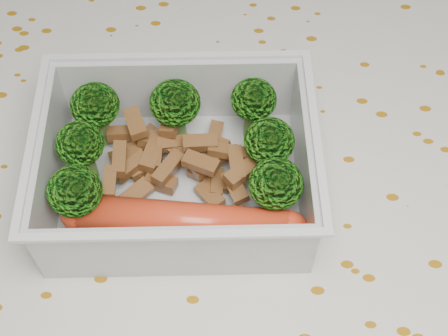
{
  "coord_description": "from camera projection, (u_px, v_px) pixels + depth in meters",
  "views": [
    {
      "loc": [
        0.02,
        -0.25,
        1.17
      ],
      "look_at": [
        0.01,
        0.0,
        0.78
      ],
      "focal_mm": 50.0,
      "sensor_mm": 36.0,
      "label": 1
    }
  ],
  "objects": [
    {
      "name": "sausage",
      "position": [
        183.0,
        221.0,
        0.43
      ],
      "size": [
        0.17,
        0.03,
        0.03
      ],
      "color": "red",
      "rests_on": "lunch_container"
    },
    {
      "name": "tablecloth",
      "position": [
        213.0,
        211.0,
        0.51
      ],
      "size": [
        1.46,
        0.96,
        0.19
      ],
      "color": "silver",
      "rests_on": "dining_table"
    },
    {
      "name": "dining_table",
      "position": [
        213.0,
        239.0,
        0.56
      ],
      "size": [
        1.4,
        0.9,
        0.75
      ],
      "color": "brown",
      "rests_on": "ground"
    },
    {
      "name": "broccoli_florets",
      "position": [
        176.0,
        141.0,
        0.45
      ],
      "size": [
        0.18,
        0.12,
        0.06
      ],
      "color": "#608C3F",
      "rests_on": "lunch_container"
    },
    {
      "name": "lunch_container",
      "position": [
        178.0,
        172.0,
        0.46
      ],
      "size": [
        0.21,
        0.17,
        0.07
      ],
      "color": "silver",
      "rests_on": "tablecloth"
    },
    {
      "name": "meat_pile",
      "position": [
        174.0,
        158.0,
        0.47
      ],
      "size": [
        0.12,
        0.09,
        0.03
      ],
      "color": "brown",
      "rests_on": "lunch_container"
    }
  ]
}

